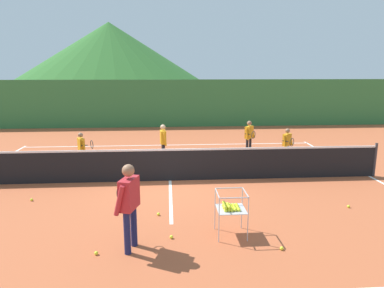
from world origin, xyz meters
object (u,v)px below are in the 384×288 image
object	(u,v)px
tennis_ball_1	(171,237)
student_2	(249,135)
tennis_ball_5	(96,253)
tennis_ball_9	(128,213)
tennis_ball_2	(158,214)
student_0	(82,146)
student_3	(287,142)
ball_cart	(230,207)
tennis_ball_6	(349,206)
tennis_ball_4	(282,248)
student_1	(163,140)
instructor	(129,199)
tennis_net	(170,164)
tennis_ball_0	(32,200)

from	to	relation	value
tennis_ball_1	student_2	bearing A→B (deg)	65.08
tennis_ball_5	tennis_ball_9	distance (m)	1.81
tennis_ball_2	tennis_ball_5	size ratio (longest dim) A/B	1.00
student_0	tennis_ball_9	bearing A→B (deg)	-64.40
student_3	ball_cart	bearing A→B (deg)	-119.06
tennis_ball_5	tennis_ball_6	bearing A→B (deg)	17.55
tennis_ball_4	tennis_ball_1	bearing A→B (deg)	163.71
ball_cart	tennis_ball_9	size ratio (longest dim) A/B	13.22
student_2	tennis_ball_6	xyz separation A→B (m)	(1.19, -5.37, -0.76)
tennis_ball_2	tennis_ball_4	xyz separation A→B (m)	(2.30, -1.71, 0.00)
student_0	tennis_ball_6	size ratio (longest dim) A/B	17.50
tennis_ball_9	student_2	bearing A→B (deg)	52.99
tennis_ball_9	tennis_ball_6	bearing A→B (deg)	0.04
student_3	student_1	bearing A→B (deg)	175.63
student_1	tennis_ball_2	xyz separation A→B (m)	(-0.08, -4.70, -0.78)
instructor	tennis_ball_2	size ratio (longest dim) A/B	23.94
student_3	tennis_ball_1	size ratio (longest dim) A/B	17.81
student_1	ball_cart	size ratio (longest dim) A/B	1.50
tennis_ball_1	instructor	bearing A→B (deg)	-154.48
instructor	student_3	size ratio (longest dim) A/B	1.34
student_2	student_1	bearing A→B (deg)	-166.24
student_3	tennis_ball_1	bearing A→B (deg)	-127.28
tennis_ball_2	tennis_net	bearing A→B (deg)	83.46
student_1	student_2	size ratio (longest dim) A/B	1.02
ball_cart	tennis_ball_6	size ratio (longest dim) A/B	13.22
student_1	tennis_net	bearing A→B (deg)	-84.48
student_1	tennis_ball_2	distance (m)	4.76
student_3	tennis_ball_1	distance (m)	6.93
student_0	tennis_ball_0	size ratio (longest dim) A/B	17.50
instructor	tennis_ball_9	bearing A→B (deg)	97.70
tennis_ball_1	tennis_ball_4	bearing A→B (deg)	-16.29
tennis_ball_2	tennis_ball_9	world-z (taller)	same
student_0	student_2	distance (m)	6.14
tennis_ball_0	tennis_ball_9	size ratio (longest dim) A/B	1.00
student_1	tennis_ball_6	bearing A→B (deg)	-45.60
tennis_ball_1	tennis_ball_4	distance (m)	2.10
ball_cart	tennis_ball_1	size ratio (longest dim) A/B	13.22
student_2	tennis_ball_6	bearing A→B (deg)	-77.49
tennis_ball_5	tennis_ball_9	size ratio (longest dim) A/B	1.00
student_0	student_2	bearing A→B (deg)	12.26
tennis_ball_0	tennis_ball_4	bearing A→B (deg)	-27.25
student_2	tennis_ball_1	distance (m)	7.34
tennis_ball_1	tennis_ball_5	distance (m)	1.45
student_2	tennis_ball_2	world-z (taller)	student_2
tennis_ball_0	tennis_ball_1	distance (m)	4.16
tennis_ball_0	student_2	bearing A→B (deg)	33.63
tennis_ball_6	tennis_ball_2	bearing A→B (deg)	-178.33
student_1	ball_cart	bearing A→B (deg)	-76.59
student_2	tennis_ball_5	xyz separation A→B (m)	(-4.43, -7.14, -0.76)
student_2	tennis_ball_2	bearing A→B (deg)	-121.40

